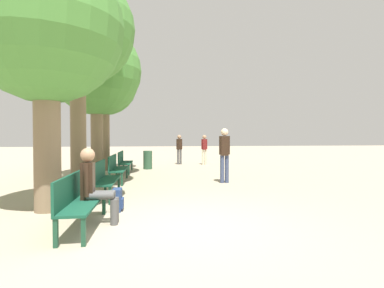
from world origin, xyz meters
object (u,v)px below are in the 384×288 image
tree_row_3 (105,84)px  backpack (117,200)px  bench_row_3 (124,160)px  pedestrian_mid (204,148)px  pedestrian_far (225,152)px  trash_bin (148,160)px  bench_row_1 (103,177)px  tree_row_1 (77,30)px  bench_row_0 (78,197)px  bench_row_2 (116,167)px  tree_row_2 (96,72)px  pedestrian_near (179,147)px  tree_row_0 (46,29)px  person_seated (95,184)px

tree_row_3 → backpack: 8.41m
bench_row_3 → pedestrian_mid: pedestrian_mid is taller
pedestrian_far → trash_bin: size_ratio=2.09×
bench_row_1 → tree_row_1: 4.28m
bench_row_0 → bench_row_2: same height
bench_row_0 → pedestrian_mid: 11.31m
tree_row_2 → pedestrian_near: (3.50, 4.38, -3.03)m
bench_row_3 → tree_row_0: bearing=-98.1°
tree_row_1 → pedestrian_near: (3.50, 7.19, -3.58)m
bench_row_3 → person_seated: size_ratio=1.36×
tree_row_1 → pedestrian_far: tree_row_1 is taller
tree_row_3 → pedestrian_near: 5.15m
bench_row_3 → person_seated: (0.23, -7.32, 0.18)m
tree_row_0 → pedestrian_near: tree_row_0 is taller
tree_row_2 → tree_row_3: (0.00, 1.99, -0.12)m
pedestrian_mid → bench_row_0: bearing=-110.2°
backpack → trash_bin: size_ratio=0.53×
tree_row_1 → tree_row_3: size_ratio=1.16×
tree_row_3 → tree_row_0: bearing=-90.0°
tree_row_3 → pedestrian_far: 6.69m
pedestrian_mid → pedestrian_far: (-0.40, -6.22, 0.10)m
pedestrian_near → bench_row_3: bearing=-127.1°
bench_row_2 → bench_row_3: 2.51m
backpack → pedestrian_far: pedestrian_far is taller
tree_row_0 → pedestrian_mid: 10.85m
pedestrian_mid → tree_row_0: bearing=-117.2°
bench_row_0 → bench_row_2: bearing=90.0°
bench_row_1 → backpack: 1.51m
tree_row_2 → backpack: size_ratio=12.73×
bench_row_0 → bench_row_1: size_ratio=1.00×
pedestrian_far → tree_row_2: bearing=153.4°
tree_row_2 → tree_row_3: bearing=90.0°
bench_row_2 → pedestrian_mid: pedestrian_mid is taller
pedestrian_mid → backpack: bearing=-109.8°
pedestrian_near → tree_row_0: bearing=-109.8°
tree_row_2 → person_seated: 7.26m
bench_row_2 → tree_row_1: (-0.89, -1.23, 3.98)m
bench_row_3 → tree_row_2: 3.66m
bench_row_0 → tree_row_0: size_ratio=0.34×
bench_row_2 → tree_row_0: 4.96m
pedestrian_mid → tree_row_3: bearing=-157.1°
trash_bin → bench_row_3: bearing=-126.3°
bench_row_3 → tree_row_0: (-0.89, -6.24, 3.14)m
tree_row_3 → pedestrian_mid: 5.97m
tree_row_2 → trash_bin: tree_row_2 is taller
tree_row_1 → trash_bin: (1.85, 5.05, -4.07)m
bench_row_0 → tree_row_3: (-0.89, 8.58, 3.31)m
bench_row_2 → person_seated: size_ratio=1.36×
person_seated → pedestrian_near: 11.03m
bench_row_2 → person_seated: bearing=-87.2°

